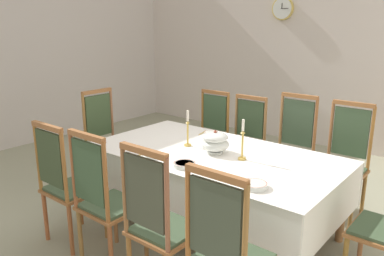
% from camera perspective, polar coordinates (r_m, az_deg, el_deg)
% --- Properties ---
extents(ground, '(7.67, 6.02, 0.04)m').
position_cam_1_polar(ground, '(3.96, 4.24, -13.56)').
color(ground, gray).
extents(back_wall, '(7.67, 0.08, 3.53)m').
position_cam_1_polar(back_wall, '(6.23, 21.42, 13.09)').
color(back_wall, beige).
rests_on(back_wall, ground).
extents(left_wall, '(0.08, 6.02, 3.53)m').
position_cam_1_polar(left_wall, '(6.51, -25.31, 12.74)').
color(left_wall, beige).
rests_on(left_wall, ground).
extents(dining_table, '(2.25, 1.21, 0.74)m').
position_cam_1_polar(dining_table, '(3.57, 3.13, -4.69)').
color(dining_table, '#965B2A').
rests_on(dining_table, ground).
extents(tablecloth, '(2.27, 1.23, 0.41)m').
position_cam_1_polar(tablecloth, '(3.58, 3.12, -5.16)').
color(tablecloth, white).
rests_on(tablecloth, dining_table).
extents(chair_south_a, '(0.44, 0.42, 1.10)m').
position_cam_1_polar(chair_south_a, '(3.52, -17.91, -7.53)').
color(chair_south_a, '#9C592C').
rests_on(chair_south_a, ground).
extents(chair_north_a, '(0.44, 0.42, 1.07)m').
position_cam_1_polar(chair_north_a, '(4.83, 2.44, -0.73)').
color(chair_north_a, '#9D582B').
rests_on(chair_north_a, ground).
extents(chair_south_b, '(0.44, 0.42, 1.12)m').
position_cam_1_polar(chair_south_b, '(3.13, -12.71, -9.95)').
color(chair_south_b, '#8F5D35').
rests_on(chair_south_b, ground).
extents(chair_north_b, '(0.44, 0.42, 1.07)m').
position_cam_1_polar(chair_north_b, '(4.56, 7.59, -1.86)').
color(chair_north_b, '#915B33').
rests_on(chair_north_b, ground).
extents(chair_south_c, '(0.44, 0.42, 1.13)m').
position_cam_1_polar(chair_south_c, '(2.73, -4.86, -13.43)').
color(chair_south_c, '#956131').
rests_on(chair_south_c, ground).
extents(chair_north_c, '(0.44, 0.42, 1.15)m').
position_cam_1_polar(chair_north_c, '(4.29, 14.29, -2.89)').
color(chair_north_c, olive).
rests_on(chair_north_c, ground).
extents(chair_south_d, '(0.44, 0.42, 1.12)m').
position_cam_1_polar(chair_south_d, '(2.43, 5.10, -17.51)').
color(chair_south_d, '#925F2C').
rests_on(chair_south_d, ground).
extents(chair_north_d, '(0.44, 0.42, 1.14)m').
position_cam_1_polar(chair_north_d, '(4.11, 21.30, -4.37)').
color(chair_north_d, olive).
rests_on(chair_north_d, ground).
extents(chair_head_west, '(0.42, 0.44, 1.14)m').
position_cam_1_polar(chair_head_west, '(4.62, -12.41, -1.53)').
color(chair_head_west, '#97552C').
rests_on(chair_head_west, ground).
extents(soup_tureen, '(0.26, 0.26, 0.21)m').
position_cam_1_polar(soup_tureen, '(3.50, 3.39, -2.06)').
color(soup_tureen, silver).
rests_on(soup_tureen, tablecloth).
extents(candlestick_west, '(0.07, 0.07, 0.35)m').
position_cam_1_polar(candlestick_west, '(3.68, -0.63, -0.57)').
color(candlestick_west, gold).
rests_on(candlestick_west, tablecloth).
extents(candlestick_east, '(0.07, 0.07, 0.36)m').
position_cam_1_polar(candlestick_east, '(3.34, 7.38, -2.28)').
color(candlestick_east, gold).
rests_on(candlestick_east, tablecloth).
extents(bowl_near_left, '(0.15, 0.15, 0.04)m').
position_cam_1_polar(bowl_near_left, '(3.43, -5.72, -3.86)').
color(bowl_near_left, silver).
rests_on(bowl_near_left, tablecloth).
extents(bowl_near_right, '(0.15, 0.15, 0.03)m').
position_cam_1_polar(bowl_near_right, '(4.09, 2.83, -0.74)').
color(bowl_near_right, silver).
rests_on(bowl_near_right, tablecloth).
extents(bowl_far_left, '(0.18, 0.18, 0.04)m').
position_cam_1_polar(bowl_far_left, '(3.19, -1.09, -5.34)').
color(bowl_far_left, silver).
rests_on(bowl_far_left, tablecloth).
extents(bowl_far_right, '(0.19, 0.19, 0.04)m').
position_cam_1_polar(bowl_far_right, '(2.84, 9.11, -8.19)').
color(bowl_far_right, silver).
rests_on(bowl_far_right, tablecloth).
extents(spoon_primary, '(0.06, 0.17, 0.01)m').
position_cam_1_polar(spoon_primary, '(3.52, -6.56, -3.68)').
color(spoon_primary, gold).
rests_on(spoon_primary, tablecloth).
extents(spoon_secondary, '(0.05, 0.18, 0.01)m').
position_cam_1_polar(spoon_secondary, '(4.18, 1.83, -0.55)').
color(spoon_secondary, gold).
rests_on(spoon_secondary, tablecloth).
extents(mounted_clock, '(0.35, 0.06, 0.35)m').
position_cam_1_polar(mounted_clock, '(6.54, 13.12, 16.64)').
color(mounted_clock, '#D1B251').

